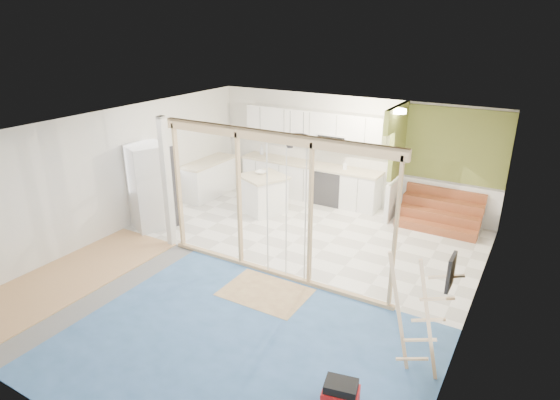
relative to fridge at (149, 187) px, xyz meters
The scene contains 17 objects.
room 3.13m from the fridge, ahead, with size 7.01×8.01×2.61m.
floor_overlays 3.30m from the fridge, ahead, with size 7.00×8.00×0.03m.
stud_frame 2.92m from the fridge, ahead, with size 4.66×0.14×2.60m.
base_cabinets 3.29m from the fridge, 63.25° to the left, with size 4.45×2.24×0.93m.
upper_cabinets 4.14m from the fridge, 56.40° to the left, with size 3.60×0.41×0.85m.
green_partition 6.04m from the fridge, 32.07° to the left, with size 2.25×1.51×2.60m.
pot_rack 3.30m from the fridge, 27.49° to the left, with size 0.52×0.52×0.72m.
sheathing_panel 7.01m from the fridge, 20.49° to the right, with size 0.02×4.00×2.60m, color tan.
electrical_panel 6.80m from the fridge, 15.87° to the right, with size 0.04×0.30×0.40m, color #35353A.
ceiling_light 5.40m from the fridge, 29.67° to the left, with size 0.32×0.32×0.08m, color #FFEABF.
fridge is the anchor object (origin of this frame).
island 2.59m from the fridge, 48.80° to the left, with size 1.23×1.23×0.90m.
bowl 2.55m from the fridge, 52.41° to the left, with size 0.25×0.25×0.06m, color white.
soap_bottle_a 3.42m from the fridge, 77.92° to the left, with size 0.10×0.10×0.27m, color #AFB2C3.
soap_bottle_b 4.50m from the fridge, 46.03° to the left, with size 0.09×0.09×0.21m, color white.
toolbox 6.29m from the fridge, 25.61° to the right, with size 0.47×0.39×0.39m.
ladder 6.41m from the fridge, 15.36° to the right, with size 0.88×0.14×1.65m.
Camera 1 is at (4.09, -6.23, 4.23)m, focal length 30.00 mm.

